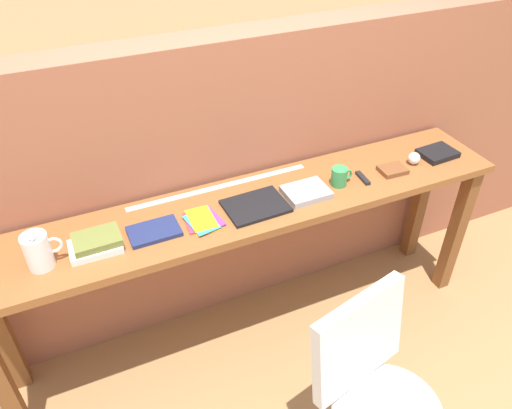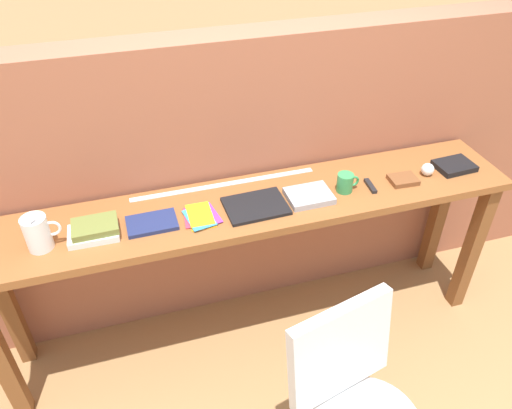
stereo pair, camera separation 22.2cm
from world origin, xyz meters
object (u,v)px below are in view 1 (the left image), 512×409
object	(u,v)px
magazine_cycling	(154,231)
multitool_folded	(363,178)
pitcher_white	(38,251)
sports_ball_small	(414,158)
pamphlet_pile_colourful	(202,221)
chair_white_moulded	(377,388)
book_open_centre	(256,206)
book_repair_rightmost	(437,153)
mug	(340,176)
leather_journal_brown	(393,170)
book_stack_leftmost	(96,243)

from	to	relation	value
magazine_cycling	multitool_folded	xyz separation A→B (m)	(1.03, -0.02, -0.00)
pitcher_white	sports_ball_small	world-z (taller)	pitcher_white
pamphlet_pile_colourful	chair_white_moulded	bearing A→B (deg)	-63.40
book_open_centre	book_repair_rightmost	world-z (taller)	book_repair_rightmost
book_open_centre	mug	xyz separation A→B (m)	(0.43, 0.00, 0.04)
pitcher_white	magazine_cycling	distance (m)	0.45
chair_white_moulded	mug	distance (m)	0.95
pitcher_white	multitool_folded	world-z (taller)	pitcher_white
pitcher_white	multitool_folded	bearing A→B (deg)	-0.10
pitcher_white	pamphlet_pile_colourful	world-z (taller)	pitcher_white
pamphlet_pile_colourful	book_open_centre	bearing A→B (deg)	0.16
magazine_cycling	leather_journal_brown	world-z (taller)	leather_journal_brown
pitcher_white	magazine_cycling	xyz separation A→B (m)	(0.44, 0.02, -0.07)
pitcher_white	book_repair_rightmost	world-z (taller)	pitcher_white
magazine_cycling	multitool_folded	distance (m)	1.03
chair_white_moulded	book_open_centre	world-z (taller)	book_open_centre
multitool_folded	sports_ball_small	distance (m)	0.32
pitcher_white	sports_ball_small	bearing A→B (deg)	0.47
mug	sports_ball_small	xyz separation A→B (m)	(0.44, 0.01, -0.01)
pamphlet_pile_colourful	leather_journal_brown	bearing A→B (deg)	-0.55
mug	leather_journal_brown	size ratio (longest dim) A/B	0.85
pitcher_white	book_stack_leftmost	xyz separation A→B (m)	(0.21, 0.01, -0.05)
multitool_folded	mug	bearing A→B (deg)	175.08
mug	pitcher_white	bearing A→B (deg)	-179.64
multitool_folded	book_repair_rightmost	world-z (taller)	book_repair_rightmost
book_stack_leftmost	magazine_cycling	distance (m)	0.24
magazine_cycling	book_open_centre	size ratio (longest dim) A/B	0.78
multitool_folded	sports_ball_small	xyz separation A→B (m)	(0.31, 0.02, 0.02)
pamphlet_pile_colourful	mug	xyz separation A→B (m)	(0.69, 0.01, 0.04)
pitcher_white	book_repair_rightmost	xyz separation A→B (m)	(1.95, 0.03, -0.06)
book_open_centre	sports_ball_small	bearing A→B (deg)	-1.06
chair_white_moulded	magazine_cycling	world-z (taller)	magazine_cycling
chair_white_moulded	multitool_folded	size ratio (longest dim) A/B	8.10
book_open_centre	book_repair_rightmost	bearing A→B (deg)	-0.56
mug	pamphlet_pile_colourful	bearing A→B (deg)	-179.54
mug	leather_journal_brown	world-z (taller)	mug
chair_white_moulded	book_open_centre	bearing A→B (deg)	100.27
pamphlet_pile_colourful	book_open_centre	world-z (taller)	book_open_centre
pitcher_white	book_repair_rightmost	distance (m)	1.95
book_open_centre	pamphlet_pile_colourful	bearing A→B (deg)	178.38
chair_white_moulded	leather_journal_brown	world-z (taller)	leather_journal_brown
mug	multitool_folded	distance (m)	0.13
magazine_cycling	sports_ball_small	distance (m)	1.34
chair_white_moulded	magazine_cycling	xyz separation A→B (m)	(-0.61, 0.82, 0.36)
pitcher_white	leather_journal_brown	bearing A→B (deg)	-0.23
mug	magazine_cycling	bearing A→B (deg)	179.56
pitcher_white	pamphlet_pile_colourful	distance (m)	0.66
chair_white_moulded	sports_ball_small	distance (m)	1.16
pamphlet_pile_colourful	book_repair_rightmost	distance (m)	1.30
multitool_folded	leather_journal_brown	xyz separation A→B (m)	(0.17, -0.00, 0.00)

